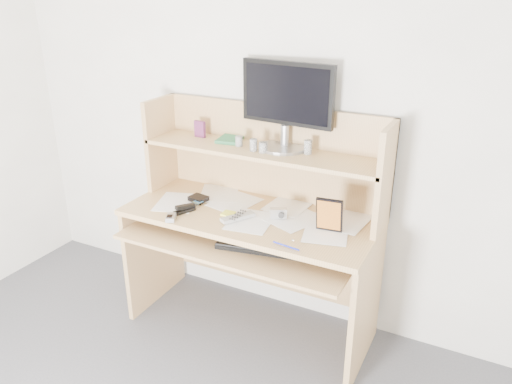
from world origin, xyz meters
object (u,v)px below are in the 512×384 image
at_px(tv_remote, 238,217).
at_px(monitor, 287,103).
at_px(keyboard, 260,245).
at_px(game_case, 329,215).
at_px(desk, 256,217).

distance_m(tv_remote, monitor, 0.67).
xyz_separation_m(keyboard, game_case, (0.32, 0.14, 0.19)).
relative_size(desk, keyboard, 2.96).
height_order(desk, monitor, monitor).
bearing_deg(keyboard, monitor, 85.33).
bearing_deg(monitor, tv_remote, -105.15).
height_order(game_case, monitor, monitor).
bearing_deg(game_case, tv_remote, -177.75).
xyz_separation_m(desk, tv_remote, (-0.02, -0.18, 0.07)).
bearing_deg(tv_remote, monitor, 100.98).
distance_m(keyboard, monitor, 0.78).
bearing_deg(tv_remote, keyboard, 11.64).
bearing_deg(monitor, keyboard, -78.92).
height_order(desk, keyboard, desk).
bearing_deg(monitor, desk, -117.17).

